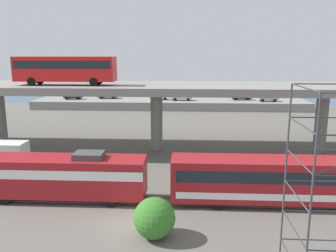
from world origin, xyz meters
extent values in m
plane|color=#605B54|center=(0.00, 0.00, 0.00)|extent=(260.00, 260.00, 0.00)
cube|color=#59544C|center=(0.00, 3.24, 0.06)|extent=(110.00, 0.12, 0.12)
cube|color=#59544C|center=(0.00, 4.76, 0.06)|extent=(110.00, 0.12, 0.12)
cube|color=maroon|center=(-6.62, 4.00, 2.08)|extent=(14.16, 3.00, 3.20)
cube|color=white|center=(-6.62, 4.00, 2.66)|extent=(14.16, 3.04, 0.77)
cube|color=#3F3F42|center=(-4.21, 4.00, 3.93)|extent=(2.40, 1.80, 0.50)
cylinder|color=black|center=(-11.05, 2.65, 0.48)|extent=(0.96, 0.18, 0.96)
cylinder|color=black|center=(-11.05, 5.35, 0.48)|extent=(0.96, 0.18, 0.96)
cylinder|color=black|center=(-2.20, 2.65, 0.48)|extent=(0.96, 0.18, 0.96)
cylinder|color=black|center=(-2.20, 5.35, 0.48)|extent=(0.96, 0.18, 0.96)
cube|color=maroon|center=(13.40, 4.00, 2.16)|extent=(21.56, 3.00, 3.40)
cube|color=black|center=(13.40, 4.00, 2.77)|extent=(20.70, 3.04, 0.95)
cube|color=white|center=(13.40, 4.00, 1.21)|extent=(20.70, 3.04, 0.54)
cylinder|color=black|center=(6.40, 2.65, 0.46)|extent=(0.92, 0.18, 0.92)
cylinder|color=black|center=(6.40, 5.35, 0.46)|extent=(0.92, 0.18, 0.92)
cube|color=gray|center=(0.00, 20.00, 7.91)|extent=(96.00, 10.90, 0.91)
cylinder|color=gray|center=(-20.40, 20.00, 3.73)|extent=(1.50, 1.50, 7.46)
cylinder|color=gray|center=(0.00, 20.00, 3.73)|extent=(1.50, 1.50, 7.46)
cylinder|color=gray|center=(20.40, 20.00, 3.73)|extent=(1.50, 1.50, 7.46)
cube|color=red|center=(-10.78, 18.26, 10.32)|extent=(12.00, 2.55, 2.90)
cube|color=black|center=(-10.78, 18.26, 10.84)|extent=(11.52, 2.59, 0.93)
cube|color=black|center=(-4.83, 18.26, 10.66)|extent=(0.08, 2.30, 1.74)
cylinder|color=black|center=(-7.06, 19.47, 8.87)|extent=(1.00, 0.26, 1.00)
cylinder|color=black|center=(-7.06, 17.05, 8.87)|extent=(1.00, 0.26, 1.00)
cylinder|color=black|center=(-14.50, 19.47, 8.87)|extent=(1.00, 0.26, 1.00)
cylinder|color=black|center=(-14.50, 17.05, 8.87)|extent=(1.00, 0.26, 1.00)
cube|color=silver|center=(-15.33, 11.01, 1.74)|extent=(4.60, 2.30, 2.60)
cylinder|color=black|center=(-14.32, 9.92, 0.44)|extent=(0.88, 0.28, 0.88)
cylinder|color=black|center=(-14.32, 12.10, 0.44)|extent=(0.88, 0.28, 0.88)
cylinder|color=#38383D|center=(9.36, -4.80, 5.35)|extent=(0.10, 0.10, 10.70)
cylinder|color=#38383D|center=(9.36, -8.91, 5.35)|extent=(0.10, 0.10, 10.70)
cylinder|color=#38383D|center=(11.41, -4.80, 1.78)|extent=(4.10, 0.07, 0.07)
cylinder|color=#38383D|center=(11.41, -4.80, 3.57)|extent=(4.10, 0.07, 0.07)
cylinder|color=#38383D|center=(9.36, -6.86, 3.57)|extent=(0.07, 4.10, 0.07)
cylinder|color=#38383D|center=(11.41, -4.80, 5.35)|extent=(4.10, 0.07, 0.07)
cylinder|color=#38383D|center=(9.36, -6.86, 5.35)|extent=(0.07, 4.10, 0.07)
cylinder|color=#38383D|center=(11.41, -4.80, 7.13)|extent=(4.10, 0.07, 0.07)
cylinder|color=#38383D|center=(9.36, -6.86, 7.13)|extent=(0.07, 4.10, 0.07)
cylinder|color=#38383D|center=(11.41, -4.80, 8.92)|extent=(4.10, 0.07, 0.07)
cylinder|color=#38383D|center=(9.36, -6.86, 8.92)|extent=(0.07, 4.10, 0.07)
cylinder|color=#38383D|center=(11.41, -4.80, 10.70)|extent=(4.10, 0.07, 0.07)
cylinder|color=#38383D|center=(9.36, -6.86, 10.70)|extent=(0.07, 4.10, 0.07)
cube|color=gray|center=(0.00, 55.00, 0.90)|extent=(60.17, 10.88, 1.79)
cube|color=silver|center=(-2.40, 54.43, 2.46)|extent=(4.21, 1.87, 0.70)
cube|color=#1E232B|center=(-2.19, 54.43, 3.05)|extent=(1.85, 1.65, 0.48)
cylinder|color=black|center=(-3.70, 53.54, 2.11)|extent=(0.64, 0.20, 0.64)
cylinder|color=black|center=(-3.70, 55.32, 2.11)|extent=(0.64, 0.20, 0.64)
cylinder|color=black|center=(-1.09, 53.54, 2.11)|extent=(0.64, 0.20, 0.64)
cylinder|color=black|center=(-1.09, 55.32, 2.11)|extent=(0.64, 0.20, 0.64)
cube|color=#B7B7BC|center=(2.63, 53.45, 2.46)|extent=(4.57, 1.72, 0.70)
cube|color=#1E232B|center=(2.40, 53.45, 3.05)|extent=(2.01, 1.51, 0.48)
cylinder|color=black|center=(4.05, 54.27, 2.11)|extent=(0.64, 0.20, 0.64)
cylinder|color=black|center=(4.05, 52.64, 2.11)|extent=(0.64, 0.20, 0.64)
cylinder|color=black|center=(1.22, 54.27, 2.11)|extent=(0.64, 0.20, 0.64)
cylinder|color=black|center=(1.22, 52.64, 2.11)|extent=(0.64, 0.20, 0.64)
cube|color=black|center=(-21.91, 54.24, 2.46)|extent=(4.02, 1.88, 0.70)
cube|color=#1E232B|center=(-22.11, 54.24, 3.05)|extent=(1.77, 1.66, 0.48)
cylinder|color=black|center=(-20.66, 55.14, 2.11)|extent=(0.64, 0.20, 0.64)
cylinder|color=black|center=(-20.66, 53.35, 2.11)|extent=(0.64, 0.20, 0.64)
cylinder|color=black|center=(-23.16, 55.14, 2.11)|extent=(0.64, 0.20, 0.64)
cylinder|color=black|center=(-23.16, 53.35, 2.11)|extent=(0.64, 0.20, 0.64)
cube|color=#9E998C|center=(21.20, 52.91, 2.46)|extent=(4.10, 1.72, 0.70)
cube|color=#1E232B|center=(21.41, 52.91, 3.05)|extent=(1.81, 1.52, 0.48)
cylinder|color=black|center=(19.93, 52.09, 2.11)|extent=(0.64, 0.20, 0.64)
cylinder|color=black|center=(19.93, 53.73, 2.11)|extent=(0.64, 0.20, 0.64)
cylinder|color=black|center=(22.47, 52.09, 2.11)|extent=(0.64, 0.20, 0.64)
cylinder|color=black|center=(22.47, 53.73, 2.11)|extent=(0.64, 0.20, 0.64)
cube|color=black|center=(15.86, 55.18, 2.46)|extent=(4.22, 1.80, 0.70)
cube|color=#1E232B|center=(16.07, 55.18, 3.05)|extent=(1.86, 1.58, 0.48)
cylinder|color=black|center=(14.55, 54.33, 2.11)|extent=(0.64, 0.20, 0.64)
cylinder|color=black|center=(14.55, 56.04, 2.11)|extent=(0.64, 0.20, 0.64)
cylinder|color=black|center=(17.17, 54.33, 2.11)|extent=(0.64, 0.20, 0.64)
cylinder|color=black|center=(17.17, 56.04, 2.11)|extent=(0.64, 0.20, 0.64)
cube|color=#0C4C26|center=(-14.35, 55.99, 2.46)|extent=(4.59, 1.89, 0.70)
cube|color=#1E232B|center=(-14.58, 55.99, 3.05)|extent=(2.02, 1.66, 0.48)
cylinder|color=black|center=(-12.93, 56.89, 2.11)|extent=(0.64, 0.20, 0.64)
cylinder|color=black|center=(-12.93, 55.09, 2.11)|extent=(0.64, 0.20, 0.64)
cylinder|color=black|center=(-15.77, 56.89, 2.11)|extent=(0.64, 0.20, 0.64)
cylinder|color=black|center=(-15.77, 55.09, 2.11)|extent=(0.64, 0.20, 0.64)
cube|color=#2D5170|center=(0.00, 78.00, 0.00)|extent=(140.00, 36.00, 0.01)
sphere|color=#347226|center=(1.77, -1.89, 1.41)|extent=(2.83, 2.83, 2.83)
camera|label=1|loc=(3.91, -23.64, 12.36)|focal=37.71mm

